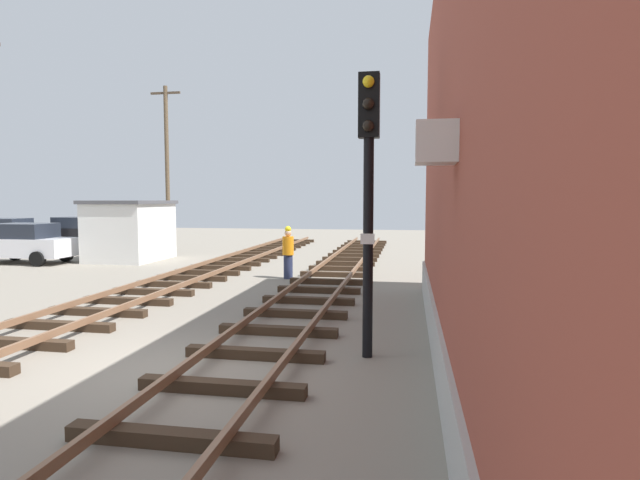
{
  "coord_description": "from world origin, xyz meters",
  "views": [
    {
      "loc": [
        3.84,
        -7.66,
        2.8
      ],
      "look_at": [
        0.49,
        11.58,
        1.25
      ],
      "focal_mm": 28.68,
      "sensor_mm": 36.0,
      "label": 1
    }
  ],
  "objects_px": {
    "signal_mast": "(368,180)",
    "parked_car_black": "(77,231)",
    "control_hut": "(130,230)",
    "parked_car_white": "(25,243)",
    "utility_pole_far": "(167,164)",
    "track_worker_foreground": "(288,253)",
    "parked_car_silver": "(5,234)"
  },
  "relations": [
    {
      "from": "parked_car_silver",
      "to": "utility_pole_far",
      "type": "height_order",
      "value": "utility_pole_far"
    },
    {
      "from": "control_hut",
      "to": "parked_car_black",
      "type": "relative_size",
      "value": 0.9
    },
    {
      "from": "signal_mast",
      "to": "parked_car_white",
      "type": "height_order",
      "value": "signal_mast"
    },
    {
      "from": "parked_car_black",
      "to": "utility_pole_far",
      "type": "height_order",
      "value": "utility_pole_far"
    },
    {
      "from": "parked_car_black",
      "to": "signal_mast",
      "type": "bearing_deg",
      "value": -44.7
    },
    {
      "from": "parked_car_white",
      "to": "parked_car_black",
      "type": "distance_m",
      "value": 8.4
    },
    {
      "from": "track_worker_foreground",
      "to": "parked_car_white",
      "type": "bearing_deg",
      "value": 169.57
    },
    {
      "from": "utility_pole_far",
      "to": "track_worker_foreground",
      "type": "bearing_deg",
      "value": -47.3
    },
    {
      "from": "control_hut",
      "to": "parked_car_white",
      "type": "xyz_separation_m",
      "value": [
        -3.93,
        -1.89,
        -0.49
      ]
    },
    {
      "from": "parked_car_white",
      "to": "utility_pole_far",
      "type": "bearing_deg",
      "value": 72.44
    },
    {
      "from": "parked_car_white",
      "to": "parked_car_black",
      "type": "height_order",
      "value": "same"
    },
    {
      "from": "control_hut",
      "to": "utility_pole_far",
      "type": "bearing_deg",
      "value": 101.38
    },
    {
      "from": "control_hut",
      "to": "parked_car_silver",
      "type": "xyz_separation_m",
      "value": [
        -9.55,
        3.35,
        -0.49
      ]
    },
    {
      "from": "parked_car_black",
      "to": "utility_pole_far",
      "type": "bearing_deg",
      "value": 4.8
    },
    {
      "from": "control_hut",
      "to": "parked_car_silver",
      "type": "relative_size",
      "value": 0.9
    },
    {
      "from": "signal_mast",
      "to": "parked_car_black",
      "type": "xyz_separation_m",
      "value": [
        -18.93,
        18.73,
        -2.23
      ]
    },
    {
      "from": "parked_car_white",
      "to": "track_worker_foreground",
      "type": "relative_size",
      "value": 2.25
    },
    {
      "from": "signal_mast",
      "to": "parked_car_silver",
      "type": "relative_size",
      "value": 1.18
    },
    {
      "from": "control_hut",
      "to": "parked_car_white",
      "type": "height_order",
      "value": "control_hut"
    },
    {
      "from": "parked_car_black",
      "to": "track_worker_foreground",
      "type": "xyz_separation_m",
      "value": [
        15.43,
        -10.13,
        0.03
      ]
    },
    {
      "from": "parked_car_black",
      "to": "parked_car_silver",
      "type": "distance_m",
      "value": 3.69
    },
    {
      "from": "parked_car_silver",
      "to": "track_worker_foreground",
      "type": "height_order",
      "value": "track_worker_foreground"
    },
    {
      "from": "utility_pole_far",
      "to": "parked_car_silver",
      "type": "bearing_deg",
      "value": -159.54
    },
    {
      "from": "signal_mast",
      "to": "parked_car_black",
      "type": "height_order",
      "value": "signal_mast"
    },
    {
      "from": "signal_mast",
      "to": "track_worker_foreground",
      "type": "bearing_deg",
      "value": 112.15
    },
    {
      "from": "track_worker_foreground",
      "to": "utility_pole_far",
      "type": "bearing_deg",
      "value": 132.7
    },
    {
      "from": "parked_car_white",
      "to": "parked_car_silver",
      "type": "bearing_deg",
      "value": 137.01
    },
    {
      "from": "utility_pole_far",
      "to": "parked_car_white",
      "type": "bearing_deg",
      "value": -107.56
    },
    {
      "from": "utility_pole_far",
      "to": "parked_car_black",
      "type": "bearing_deg",
      "value": -175.2
    },
    {
      "from": "signal_mast",
      "to": "parked_car_white",
      "type": "bearing_deg",
      "value": 145.64
    },
    {
      "from": "parked_car_silver",
      "to": "utility_pole_far",
      "type": "xyz_separation_m",
      "value": [
        8.25,
        3.08,
        3.97
      ]
    },
    {
      "from": "control_hut",
      "to": "parked_car_black",
      "type": "bearing_deg",
      "value": 139.34
    }
  ]
}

